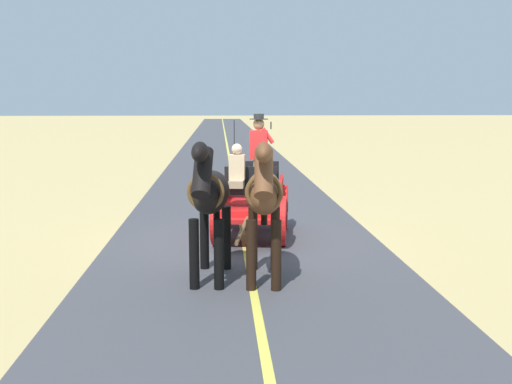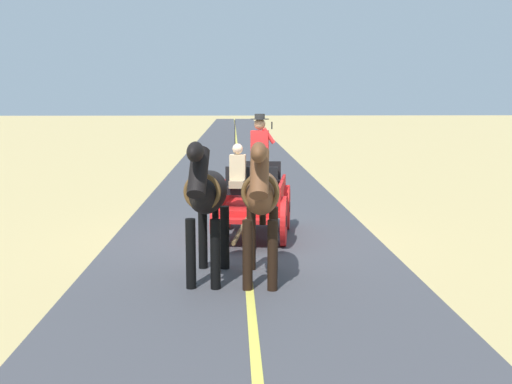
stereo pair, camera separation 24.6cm
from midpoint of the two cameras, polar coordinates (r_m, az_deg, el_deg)
ground_plane at (r=12.12m, az=-1.72°, el=-4.52°), size 200.00×200.00×0.00m
road_surface at (r=12.12m, az=-1.72°, el=-4.50°), size 5.35×160.00×0.01m
road_centre_stripe at (r=12.12m, az=-1.72°, el=-4.48°), size 0.12×160.00×0.00m
horse_drawn_carriage at (r=12.19m, az=-0.93°, el=-0.54°), size 1.72×4.51×2.50m
horse_near_side at (r=9.10m, az=-0.02°, el=-0.43°), size 0.68×2.14×2.21m
horse_off_side at (r=9.19m, az=-5.15°, el=-0.37°), size 0.73×2.14×2.21m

